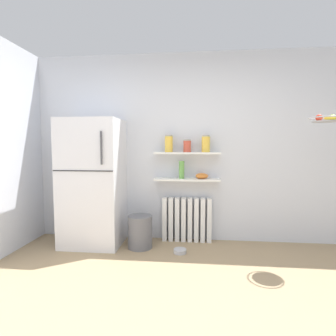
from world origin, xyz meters
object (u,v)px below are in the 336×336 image
(storage_jar_0, at_px, (169,144))
(shelf_bowl, at_px, (202,176))
(storage_jar_2, at_px, (206,144))
(trash_bin, at_px, (140,232))
(pet_food_bowl, at_px, (180,251))
(vase, at_px, (182,170))
(hanging_fruit_basket, at_px, (327,119))
(storage_jar_1, at_px, (187,146))
(radiator, at_px, (187,220))
(refrigerator, at_px, (93,183))

(storage_jar_0, xyz_separation_m, shelf_bowl, (0.45, 0.00, -0.44))
(storage_jar_2, bearing_deg, trash_bin, -161.73)
(storage_jar_0, height_order, pet_food_bowl, storage_jar_0)
(vase, xyz_separation_m, hanging_fruit_basket, (1.63, -0.47, 0.63))
(storage_jar_1, height_order, pet_food_bowl, storage_jar_1)
(radiator, bearing_deg, shelf_bowl, -8.46)
(refrigerator, relative_size, hanging_fruit_basket, 4.77)
(refrigerator, height_order, shelf_bowl, refrigerator)
(storage_jar_2, height_order, pet_food_bowl, storage_jar_2)
(radiator, relative_size, storage_jar_0, 2.90)
(refrigerator, relative_size, storage_jar_2, 7.33)
(shelf_bowl, bearing_deg, vase, 180.00)
(radiator, relative_size, pet_food_bowl, 4.23)
(storage_jar_0, xyz_separation_m, hanging_fruit_basket, (1.80, -0.47, 0.27))
(radiator, relative_size, storage_jar_1, 3.90)
(shelf_bowl, bearing_deg, storage_jar_2, -0.00)
(storage_jar_2, relative_size, vase, 0.95)
(storage_jar_0, relative_size, hanging_fruit_basket, 0.66)
(storage_jar_0, distance_m, shelf_bowl, 0.63)
(radiator, height_order, pet_food_bowl, radiator)
(storage_jar_0, relative_size, storage_jar_1, 1.34)
(refrigerator, height_order, trash_bin, refrigerator)
(storage_jar_0, bearing_deg, vase, 0.00)
(storage_jar_1, xyz_separation_m, trash_bin, (-0.60, -0.28, -1.12))
(shelf_bowl, bearing_deg, pet_food_bowl, -123.64)
(storage_jar_1, distance_m, vase, 0.33)
(storage_jar_2, relative_size, shelf_bowl, 1.33)
(storage_jar_1, xyz_separation_m, vase, (-0.07, 0.00, -0.33))
(radiator, xyz_separation_m, storage_jar_0, (-0.25, -0.03, 1.05))
(vase, xyz_separation_m, shelf_bowl, (0.28, 0.00, -0.08))
(vase, bearing_deg, trash_bin, -151.94)
(vase, xyz_separation_m, pet_food_bowl, (0.00, -0.41, -0.98))
(shelf_bowl, bearing_deg, trash_bin, -160.72)
(storage_jar_1, bearing_deg, storage_jar_2, -0.00)
(shelf_bowl, relative_size, pet_food_bowl, 1.07)
(storage_jar_2, xyz_separation_m, pet_food_bowl, (-0.32, -0.41, -1.33))
(radiator, bearing_deg, storage_jar_1, -90.00)
(refrigerator, xyz_separation_m, vase, (1.18, 0.20, 0.16))
(refrigerator, xyz_separation_m, pet_food_bowl, (1.18, -0.20, -0.81))
(storage_jar_0, bearing_deg, shelf_bowl, 0.00)
(storage_jar_2, bearing_deg, storage_jar_1, 180.00)
(pet_food_bowl, bearing_deg, storage_jar_2, 51.94)
(trash_bin, distance_m, hanging_fruit_basket, 2.58)
(pet_food_bowl, bearing_deg, shelf_bowl, 56.36)
(vase, distance_m, trash_bin, 0.99)
(storage_jar_0, height_order, storage_jar_1, storage_jar_0)
(radiator, bearing_deg, hanging_fruit_basket, -17.98)
(hanging_fruit_basket, bearing_deg, storage_jar_1, 163.03)
(shelf_bowl, relative_size, trash_bin, 0.41)
(refrigerator, relative_size, radiator, 2.47)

